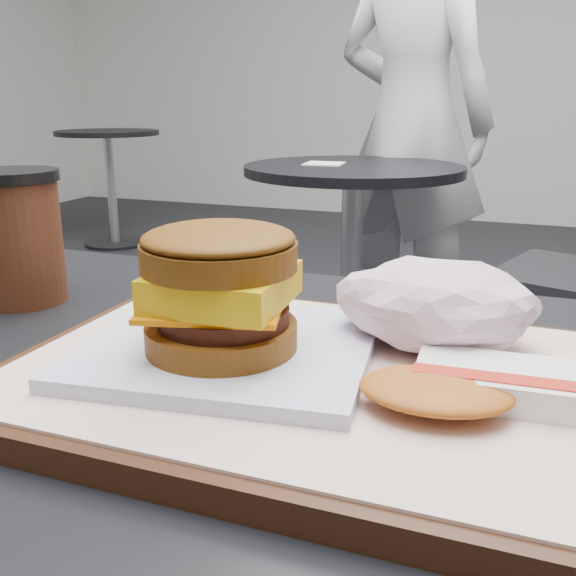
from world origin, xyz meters
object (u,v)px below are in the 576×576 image
at_px(patron, 411,123).
at_px(breakfast_sandwich, 223,304).
at_px(serving_tray, 299,378).
at_px(neighbor_table, 352,227).
at_px(crumpled_wrapper, 436,304).
at_px(coffee_cup, 18,237).
at_px(hash_brown, 468,385).

bearing_deg(patron, breakfast_sandwich, 115.90).
bearing_deg(serving_tray, neighbor_table, 103.72).
distance_m(neighbor_table, patron, 0.57).
xyz_separation_m(serving_tray, neighbor_table, (-0.40, 1.64, -0.23)).
relative_size(neighbor_table, patron, 0.43).
height_order(serving_tray, crumpled_wrapper, crumpled_wrapper).
bearing_deg(coffee_cup, patron, 89.81).
bearing_deg(breakfast_sandwich, coffee_cup, 158.39).
xyz_separation_m(hash_brown, neighbor_table, (-0.51, 1.65, -0.25)).
xyz_separation_m(crumpled_wrapper, neighbor_table, (-0.48, 1.57, -0.27)).
xyz_separation_m(crumpled_wrapper, coffee_cup, (-0.39, 0.03, 0.01)).
relative_size(serving_tray, neighbor_table, 0.51).
bearing_deg(breakfast_sandwich, serving_tray, 11.31).
height_order(neighbor_table, patron, patron).
bearing_deg(coffee_cup, serving_tray, -16.82).
xyz_separation_m(serving_tray, coffee_cup, (-0.31, 0.09, 0.05)).
xyz_separation_m(coffee_cup, neighbor_table, (-0.09, 1.54, -0.28)).
relative_size(breakfast_sandwich, coffee_cup, 1.68).
height_order(serving_tray, hash_brown, hash_brown).
distance_m(coffee_cup, patron, 2.01).
xyz_separation_m(breakfast_sandwich, patron, (-0.26, 2.11, 0.04)).
distance_m(coffee_cup, neighbor_table, 1.57).
xyz_separation_m(hash_brown, patron, (-0.42, 2.12, 0.06)).
bearing_deg(crumpled_wrapper, patron, 100.68).
bearing_deg(breakfast_sandwich, crumpled_wrapper, 31.21).
distance_m(hash_brown, coffee_cup, 0.44).
relative_size(breakfast_sandwich, neighbor_table, 0.28).
relative_size(hash_brown, neighbor_table, 0.16).
bearing_deg(patron, crumpled_wrapper, 119.63).
distance_m(serving_tray, neighbor_table, 1.70).
bearing_deg(patron, hash_brown, 120.04).
bearing_deg(crumpled_wrapper, hash_brown, -69.29).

